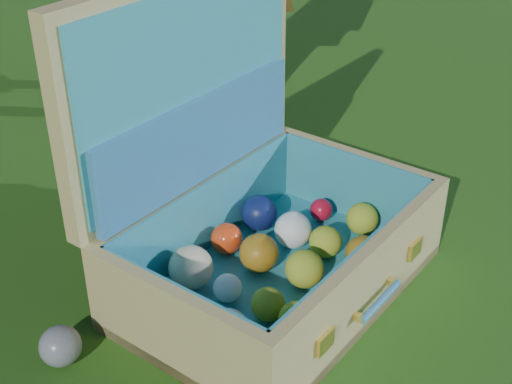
% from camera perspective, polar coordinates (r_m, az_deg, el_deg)
% --- Properties ---
extents(ground, '(60.00, 60.00, 0.00)m').
position_cam_1_polar(ground, '(1.56, -0.45, -6.34)').
color(ground, '#215114').
rests_on(ground, ground).
extents(stray_ball, '(0.08, 0.08, 0.08)m').
position_cam_1_polar(stray_ball, '(1.37, -15.38, -11.79)').
color(stray_ball, teal).
rests_on(stray_ball, ground).
extents(suitcase, '(0.76, 0.66, 0.62)m').
position_cam_1_polar(suitcase, '(1.44, -0.68, -1.23)').
color(suitcase, tan).
rests_on(suitcase, ground).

